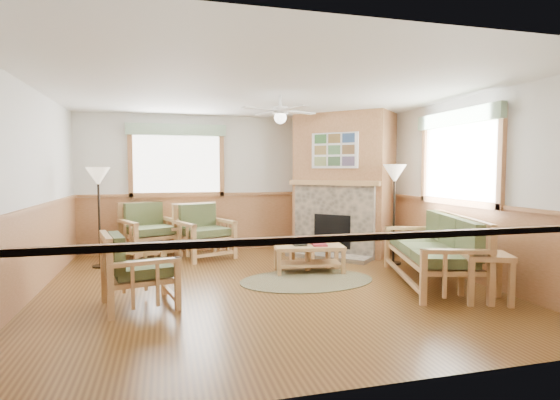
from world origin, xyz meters
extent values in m
cube|color=brown|center=(0.00, 0.00, -0.01)|extent=(6.00, 6.00, 0.01)
cube|color=white|center=(0.00, 0.00, 2.70)|extent=(6.00, 6.00, 0.01)
cube|color=silver|center=(0.00, 3.00, 1.35)|extent=(6.00, 0.02, 2.70)
cube|color=silver|center=(0.00, -3.00, 1.35)|extent=(6.00, 0.02, 2.70)
cube|color=silver|center=(-3.00, 0.00, 1.35)|extent=(0.02, 6.00, 2.70)
cube|color=silver|center=(3.00, 0.00, 1.35)|extent=(0.02, 6.00, 2.70)
cylinder|color=brown|center=(0.65, 0.10, 0.01)|extent=(2.41, 2.41, 0.01)
cube|color=maroon|center=(1.00, 0.55, 0.46)|extent=(0.27, 0.33, 0.03)
cube|color=black|center=(0.70, 0.67, 0.46)|extent=(0.20, 0.27, 0.03)
camera|label=1|loc=(-1.34, -5.89, 1.63)|focal=28.00mm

